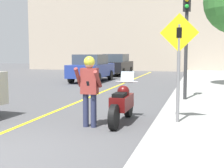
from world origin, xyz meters
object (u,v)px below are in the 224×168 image
object	(u,v)px
person_biker	(89,84)
motorcycle	(122,103)
parked_car_black	(116,64)
parked_car_blue	(91,68)
crossing_sign	(179,57)
traffic_light	(187,24)

from	to	relation	value
person_biker	motorcycle	bearing A→B (deg)	46.59
person_biker	parked_car_black	distance (m)	17.07
parked_car_blue	parked_car_black	size ratio (longest dim) A/B	1.00
person_biker	crossing_sign	size ratio (longest dim) A/B	0.66
crossing_sign	parked_car_blue	distance (m)	12.28
traffic_light	motorcycle	bearing A→B (deg)	-111.47
motorcycle	parked_car_black	distance (m)	16.57
motorcycle	crossing_sign	size ratio (longest dim) A/B	0.84
parked_car_blue	person_biker	bearing A→B (deg)	-70.87
crossing_sign	parked_car_black	distance (m)	17.17
crossing_sign	parked_car_black	world-z (taller)	crossing_sign
traffic_light	parked_car_black	distance (m)	13.80
parked_car_blue	motorcycle	bearing A→B (deg)	-66.74
motorcycle	person_biker	distance (m)	1.08
motorcycle	traffic_light	distance (m)	4.51
person_biker	parked_car_blue	size ratio (longest dim) A/B	0.41
parked_car_black	crossing_sign	bearing A→B (deg)	-70.31
crossing_sign	person_biker	bearing A→B (deg)	-165.99
crossing_sign	motorcycle	bearing A→B (deg)	173.31
motorcycle	parked_car_black	world-z (taller)	parked_car_black
motorcycle	crossing_sign	xyz separation A→B (m)	(1.41, -0.17, 1.19)
person_biker	crossing_sign	xyz separation A→B (m)	(2.05, 0.51, 0.64)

